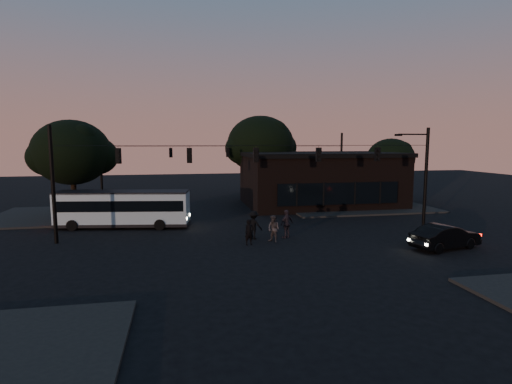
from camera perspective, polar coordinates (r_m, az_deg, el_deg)
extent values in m
plane|color=black|center=(24.31, 1.81, -8.18)|extent=(120.00, 120.00, 0.00)
cube|color=black|center=(41.18, 13.89, -1.97)|extent=(14.00, 10.00, 0.15)
cube|color=black|center=(38.43, -24.06, -3.01)|extent=(14.00, 10.00, 0.15)
cube|color=black|center=(41.57, 9.08, 1.61)|extent=(15.00, 10.00, 5.00)
cube|color=black|center=(41.40, 9.15, 5.33)|extent=(15.40, 10.40, 0.40)
cube|color=black|center=(36.91, 11.77, -0.23)|extent=(11.50, 0.18, 2.00)
cylinder|color=black|center=(46.02, 0.63, 1.59)|extent=(0.44, 0.44, 4.00)
ellipsoid|color=black|center=(45.81, 0.64, 6.83)|extent=(7.60, 7.60, 6.46)
cylinder|color=black|center=(47.25, 18.52, 0.76)|extent=(0.44, 0.44, 3.00)
ellipsoid|color=black|center=(47.03, 18.67, 4.58)|extent=(5.20, 5.20, 4.42)
cylinder|color=black|center=(37.22, -24.54, -0.66)|extent=(0.44, 0.44, 3.60)
ellipsoid|color=black|center=(36.94, -24.84, 5.16)|extent=(6.40, 6.40, 5.44)
cylinder|color=black|center=(28.11, -27.01, 0.90)|extent=(0.24, 0.24, 7.50)
cylinder|color=black|center=(32.57, 23.09, 1.85)|extent=(0.24, 0.24, 7.50)
cylinder|color=black|center=(27.37, 0.00, 6.66)|extent=(26.00, 0.03, 0.03)
cube|color=black|center=(27.15, -19.06, 4.90)|extent=(0.34, 0.30, 1.00)
cube|color=black|center=(26.90, -9.49, 5.17)|extent=(0.34, 0.30, 1.00)
cube|color=black|center=(27.38, 0.00, 5.30)|extent=(0.34, 0.30, 1.00)
cube|color=black|center=(28.58, 8.93, 5.29)|extent=(0.34, 0.30, 1.00)
cube|color=black|center=(30.41, 16.96, 5.17)|extent=(0.34, 0.30, 1.00)
cylinder|color=black|center=(43.66, -21.26, 3.12)|extent=(0.24, 0.24, 7.50)
cylinder|color=black|center=(46.65, 12.05, 3.67)|extent=(0.24, 0.24, 7.50)
cylinder|color=black|center=(43.19, -4.06, 6.53)|extent=(26.00, 0.03, 0.03)
cube|color=black|center=(42.89, -12.08, 5.52)|extent=(0.34, 0.30, 1.00)
cube|color=black|center=(43.20, -4.06, 5.67)|extent=(0.34, 0.30, 1.00)
cube|color=black|center=(44.32, 3.70, 5.71)|extent=(0.34, 0.30, 1.00)
cube|color=#A2C1CE|center=(31.78, -18.45, -2.06)|extent=(9.97, 3.67, 2.30)
cube|color=black|center=(31.75, -18.46, -1.67)|extent=(9.59, 3.65, 0.80)
cube|color=black|center=(31.63, -18.53, 0.00)|extent=(9.97, 3.67, 0.13)
cube|color=black|center=(32.00, -18.36, -4.26)|extent=(10.08, 3.75, 0.22)
cylinder|color=black|center=(32.09, -24.80, -4.36)|extent=(0.82, 0.34, 0.80)
cylinder|color=black|center=(34.10, -23.38, -3.64)|extent=(0.82, 0.34, 0.80)
cylinder|color=black|center=(30.23, -13.60, -4.57)|extent=(0.82, 0.34, 0.80)
cylinder|color=black|center=(32.36, -12.83, -3.79)|extent=(0.82, 0.34, 0.80)
imported|color=black|center=(26.85, 25.44, -5.78)|extent=(4.77, 2.62, 1.49)
imported|color=black|center=(25.12, -0.98, -5.76)|extent=(0.67, 0.52, 1.63)
imported|color=#393435|center=(25.85, 2.54, -5.28)|extent=(1.05, 1.07, 1.74)
imported|color=#272027|center=(27.00, 4.40, -4.55)|extent=(1.21, 0.99, 1.93)
imported|color=black|center=(26.61, -0.34, -4.74)|extent=(1.40, 1.31, 1.90)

